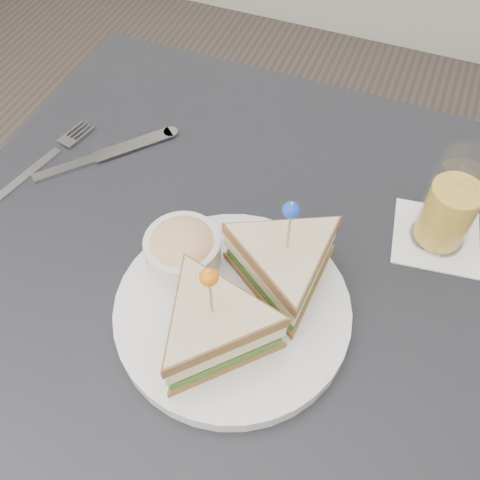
% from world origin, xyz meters
% --- Properties ---
extents(ground_plane, '(3.50, 3.50, 0.00)m').
position_xyz_m(ground_plane, '(0.00, 0.00, 0.00)').
color(ground_plane, '#3F3833').
extents(table, '(0.80, 0.80, 0.75)m').
position_xyz_m(table, '(0.00, 0.00, 0.67)').
color(table, black).
rests_on(table, ground).
extents(plate_meal, '(0.34, 0.34, 0.16)m').
position_xyz_m(plate_meal, '(0.04, -0.06, 0.79)').
color(plate_meal, silver).
rests_on(plate_meal, table).
extents(cutlery_fork, '(0.06, 0.18, 0.01)m').
position_xyz_m(cutlery_fork, '(-0.32, 0.08, 0.75)').
color(cutlery_fork, silver).
rests_on(cutlery_fork, table).
extents(cutlery_knife, '(0.16, 0.18, 0.01)m').
position_xyz_m(cutlery_knife, '(-0.25, 0.11, 0.75)').
color(cutlery_knife, '#B9BBC5').
rests_on(cutlery_knife, table).
extents(drink_set, '(0.12, 0.12, 0.14)m').
position_xyz_m(drink_set, '(0.23, 0.14, 0.81)').
color(drink_set, white).
rests_on(drink_set, table).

